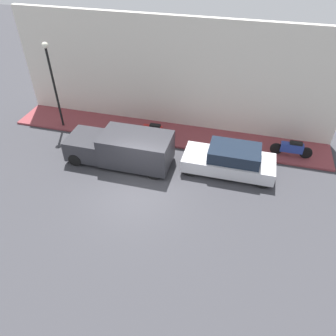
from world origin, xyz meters
TOP-DOWN VIEW (x-y plane):
  - ground_plane at (0.00, 0.00)m, footprint 60.00×60.00m
  - sidewalk at (4.97, 0.00)m, footprint 2.28×17.72m
  - building_facade at (6.26, 0.00)m, footprint 0.30×17.72m
  - parked_car at (2.59, -3.83)m, footprint 1.81×4.34m
  - delivery_van at (1.99, 1.47)m, footprint 1.97×5.21m
  - motorcycle_blue at (4.51, -6.74)m, footprint 0.30×2.07m
  - motorcycle_red at (4.51, 0.61)m, footprint 0.30×2.00m
  - streetlamp at (4.26, 6.03)m, footprint 0.32×0.32m

SIDE VIEW (x-z plane):
  - ground_plane at x=0.00m, z-range 0.00..0.00m
  - sidewalk at x=4.97m, z-range 0.00..0.12m
  - motorcycle_red at x=4.51m, z-range 0.15..0.89m
  - motorcycle_blue at x=4.51m, z-range 0.15..1.01m
  - parked_car at x=2.59m, z-range -0.03..1.38m
  - delivery_van at x=1.99m, z-range 0.02..1.69m
  - building_facade at x=6.26m, z-range 0.00..6.06m
  - streetlamp at x=4.26m, z-range 0.78..5.56m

